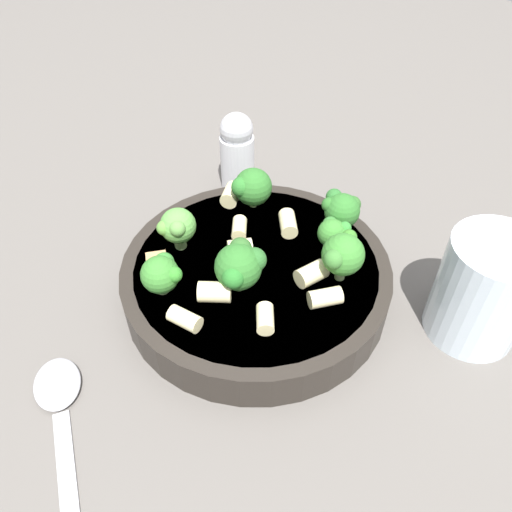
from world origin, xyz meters
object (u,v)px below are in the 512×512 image
(broccoli_floret_6, at_px, (333,233))
(chicken_chunk_0, at_px, (157,264))
(rigatoni_2, at_px, (239,228))
(spoon, at_px, (59,406))
(broccoli_floret_4, at_px, (251,187))
(broccoli_floret_1, at_px, (161,273))
(rigatoni_6, at_px, (311,274))
(broccoli_floret_2, at_px, (240,265))
(rigatoni_4, at_px, (185,319))
(rigatoni_7, at_px, (231,195))
(pasta_bowl, at_px, (256,276))
(rigatoni_3, at_px, (326,297))
(rigatoni_1, at_px, (265,319))
(rigatoni_0, at_px, (288,223))
(rigatoni_5, at_px, (240,248))
(broccoli_floret_3, at_px, (342,209))
(broccoli_floret_0, at_px, (177,227))
(drinking_glass, at_px, (481,295))
(broccoli_floret_5, at_px, (342,254))
(chicken_chunk_1, at_px, (179,220))
(rigatoni_8, at_px, (215,292))
(pepper_shaker, at_px, (237,152))

(broccoli_floret_6, bearing_deg, chicken_chunk_0, -131.74)
(rigatoni_2, height_order, spoon, rigatoni_2)
(chicken_chunk_0, xyz_separation_m, spoon, (0.02, -0.13, -0.04))
(broccoli_floret_4, bearing_deg, broccoli_floret_1, -83.46)
(rigatoni_6, bearing_deg, broccoli_floret_2, -133.83)
(rigatoni_4, distance_m, spoon, 0.11)
(rigatoni_2, xyz_separation_m, rigatoni_7, (-0.04, 0.03, 0.00))
(pasta_bowl, distance_m, rigatoni_3, 0.08)
(rigatoni_1, relative_size, rigatoni_3, 0.90)
(rigatoni_7, bearing_deg, spoon, -81.08)
(rigatoni_7, bearing_deg, rigatoni_0, 1.03)
(rigatoni_2, relative_size, rigatoni_5, 1.09)
(broccoli_floret_3, xyz_separation_m, rigatoni_2, (-0.07, -0.06, -0.02))
(chicken_chunk_0, bearing_deg, rigatoni_5, 52.78)
(broccoli_floret_0, bearing_deg, rigatoni_1, -9.65)
(rigatoni_7, xyz_separation_m, drinking_glass, (0.25, 0.03, -0.00))
(rigatoni_1, xyz_separation_m, chicken_chunk_0, (-0.11, -0.01, -0.00))
(broccoli_floret_5, distance_m, chicken_chunk_1, 0.16)
(pasta_bowl, relative_size, rigatoni_2, 10.25)
(rigatoni_0, distance_m, rigatoni_3, 0.10)
(rigatoni_6, height_order, rigatoni_7, same)
(spoon, bearing_deg, rigatoni_7, 98.92)
(rigatoni_7, distance_m, chicken_chunk_0, 0.11)
(broccoli_floret_5, xyz_separation_m, rigatoni_8, (-0.06, -0.09, -0.02))
(rigatoni_5, bearing_deg, broccoli_floret_0, -151.11)
(broccoli_floret_5, height_order, rigatoni_3, broccoli_floret_5)
(pasta_bowl, distance_m, broccoli_floret_2, 0.05)
(rigatoni_5, distance_m, spoon, 0.19)
(pasta_bowl, bearing_deg, broccoli_floret_2, -76.51)
(broccoli_floret_3, height_order, rigatoni_6, broccoli_floret_3)
(rigatoni_0, relative_size, rigatoni_7, 1.13)
(broccoli_floret_0, relative_size, rigatoni_2, 1.75)
(rigatoni_8, xyz_separation_m, pepper_shaker, (-0.12, 0.17, 0.00))
(rigatoni_3, distance_m, pepper_shaker, 0.23)
(broccoli_floret_3, xyz_separation_m, rigatoni_4, (-0.03, -0.17, -0.02))
(broccoli_floret_3, bearing_deg, broccoli_floret_4, -163.93)
(broccoli_floret_2, height_order, rigatoni_4, broccoli_floret_2)
(broccoli_floret_0, bearing_deg, drinking_glass, 25.29)
(rigatoni_3, relative_size, chicken_chunk_0, 1.41)
(pepper_shaker, bearing_deg, broccoli_floret_0, -69.49)
(rigatoni_0, distance_m, rigatoni_6, 0.07)
(rigatoni_6, bearing_deg, broccoli_floret_1, -136.13)
(broccoli_floret_3, height_order, rigatoni_4, broccoli_floret_3)
(pasta_bowl, xyz_separation_m, broccoli_floret_3, (0.03, 0.09, 0.04))
(pasta_bowl, xyz_separation_m, pepper_shaker, (-0.12, 0.12, 0.03))
(rigatoni_2, relative_size, pepper_shaker, 0.25)
(broccoli_floret_5, distance_m, broccoli_floret_6, 0.04)
(pasta_bowl, relative_size, rigatoni_4, 9.18)
(rigatoni_3, xyz_separation_m, drinking_glass, (0.10, 0.08, -0.00))
(rigatoni_5, distance_m, pepper_shaker, 0.16)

